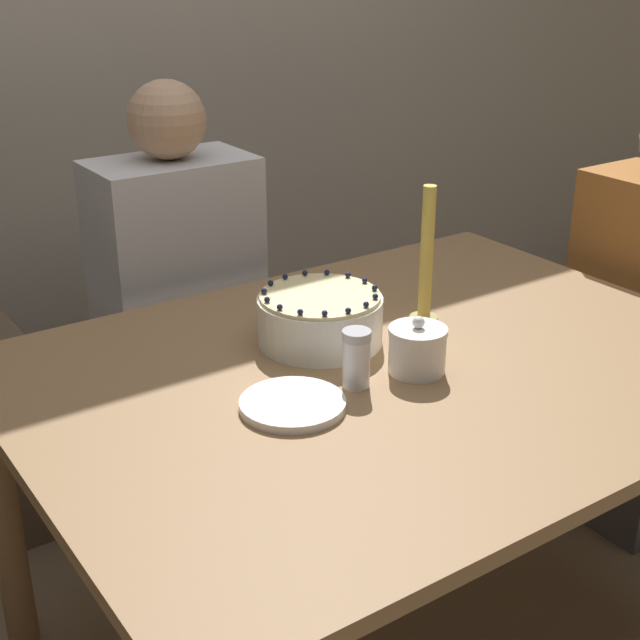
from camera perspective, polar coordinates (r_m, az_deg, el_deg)
wall_behind at (r=2.82m, az=-14.22°, el=18.57°), size 8.00×0.05×2.60m
dining_table at (r=1.81m, az=4.32°, el=-5.49°), size 1.45×1.09×0.72m
cake at (r=1.83m, az=0.00°, el=0.11°), size 0.26×0.26×0.12m
sugar_bowl at (r=1.72m, az=6.24°, el=-1.89°), size 0.11×0.11×0.12m
sugar_shaker at (r=1.65m, az=2.34°, el=-2.47°), size 0.05×0.05×0.11m
plate_stack at (r=1.60m, az=-1.77°, el=-5.41°), size 0.19×0.19×0.02m
candle at (r=1.91m, az=6.80°, el=3.28°), size 0.06×0.06×0.31m
person_man_blue_shirt at (r=2.38m, az=-8.85°, el=-1.34°), size 0.40×0.34×1.19m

